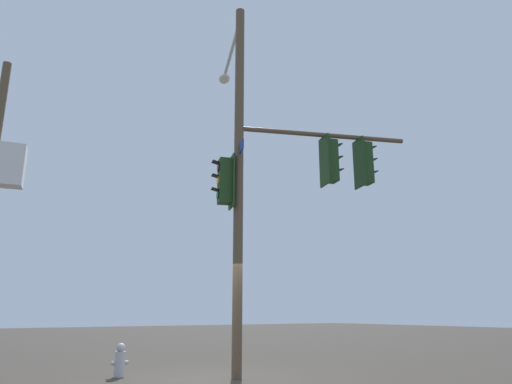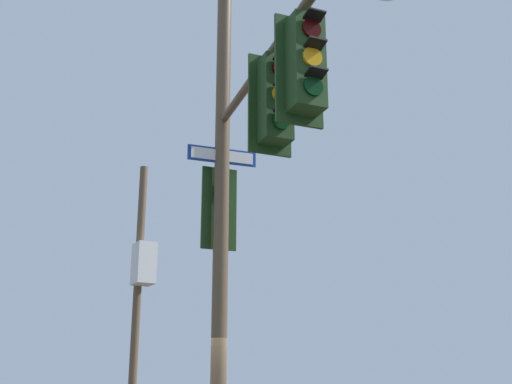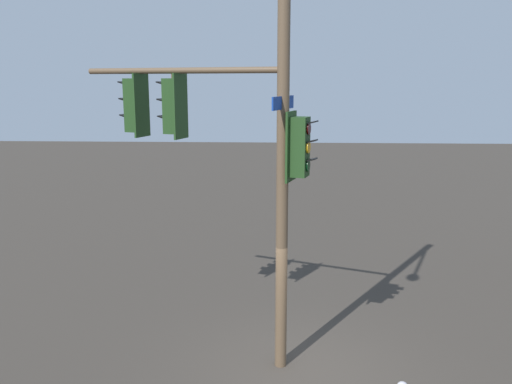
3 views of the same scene
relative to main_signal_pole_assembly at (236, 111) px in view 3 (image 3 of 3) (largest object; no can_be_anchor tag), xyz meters
name	(u,v)px [view 3 (image 3 of 3)]	position (x,y,z in m)	size (l,w,h in m)	color
ground_plane	(303,372)	(1.32, -0.41, -5.11)	(80.00, 80.00, 0.00)	#38322B
main_signal_pole_assembly	(236,111)	(0.00, 0.00, 0.00)	(4.80, 4.88, 9.24)	brown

